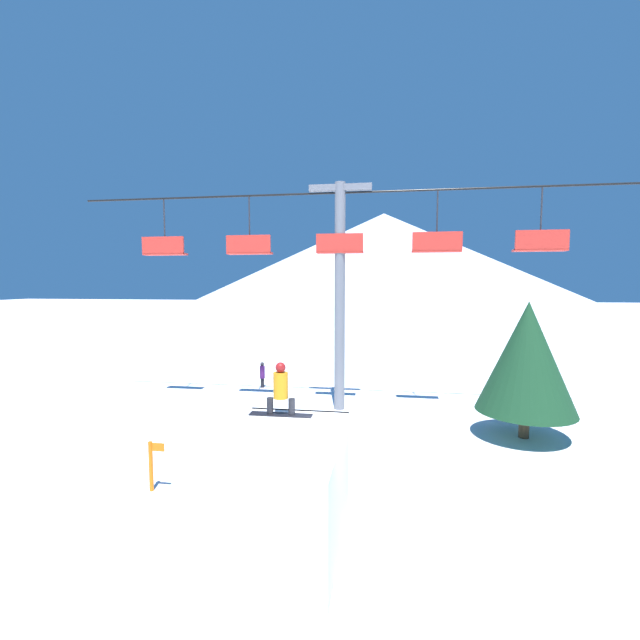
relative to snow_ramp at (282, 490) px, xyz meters
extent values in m
plane|color=white|center=(1.23, 0.42, -1.06)|extent=(220.00, 220.00, 0.00)
cone|color=silver|center=(1.23, 79.36, 8.28)|extent=(80.73, 80.73, 18.67)
cube|color=white|center=(0.00, 0.00, 0.00)|extent=(2.25, 3.48, 2.11)
cube|color=silver|center=(0.00, 1.69, 1.03)|extent=(2.25, 0.10, 0.06)
cube|color=black|center=(-0.33, 1.26, 1.07)|extent=(1.39, 0.26, 0.03)
cylinder|color=black|center=(-0.57, 1.26, 1.26)|extent=(0.14, 0.14, 0.35)
cylinder|color=black|center=(-0.08, 1.26, 1.26)|extent=(0.14, 0.14, 0.35)
cylinder|color=orange|center=(-0.33, 1.26, 1.72)|extent=(0.32, 0.32, 0.57)
sphere|color=maroon|center=(-0.33, 1.26, 2.12)|extent=(0.22, 0.22, 0.22)
cylinder|color=slate|center=(0.13, 8.95, 3.36)|extent=(0.41, 0.41, 8.83)
cube|color=slate|center=(0.13, 8.95, 7.57)|extent=(2.40, 0.24, 0.24)
cylinder|color=black|center=(0.13, 8.95, 7.37)|extent=(21.28, 0.08, 0.08)
cylinder|color=#28282D|center=(-7.11, 8.95, 6.24)|extent=(0.06, 0.06, 2.25)
cube|color=red|center=(-7.11, 8.95, 5.12)|extent=(1.80, 0.44, 0.08)
cube|color=red|center=(-7.11, 8.77, 5.47)|extent=(1.80, 0.08, 0.70)
cylinder|color=#28282D|center=(-3.49, 8.95, 6.24)|extent=(0.06, 0.06, 2.25)
cube|color=red|center=(-3.49, 8.95, 5.12)|extent=(1.80, 0.44, 0.08)
cube|color=red|center=(-3.49, 8.77, 5.47)|extent=(1.80, 0.08, 0.70)
cylinder|color=#28282D|center=(0.13, 8.95, 6.24)|extent=(0.06, 0.06, 2.25)
cube|color=red|center=(0.13, 8.95, 5.12)|extent=(1.80, 0.44, 0.08)
cube|color=red|center=(0.13, 8.77, 5.47)|extent=(1.80, 0.08, 0.70)
cylinder|color=#28282D|center=(3.75, 8.95, 6.24)|extent=(0.06, 0.06, 2.25)
cube|color=red|center=(3.75, 8.95, 5.12)|extent=(1.80, 0.44, 0.08)
cube|color=red|center=(3.75, 8.77, 5.47)|extent=(1.80, 0.08, 0.70)
cylinder|color=#28282D|center=(7.36, 8.95, 6.24)|extent=(0.06, 0.06, 2.25)
cube|color=red|center=(7.36, 8.95, 5.12)|extent=(1.80, 0.44, 0.08)
cube|color=red|center=(7.36, 8.77, 5.47)|extent=(1.80, 0.08, 0.70)
cylinder|color=#4C3823|center=(6.38, 6.70, -0.62)|extent=(0.32, 0.32, 0.87)
cone|color=#14381E|center=(6.38, 6.70, 1.59)|extent=(3.07, 3.07, 3.56)
cylinder|color=orange|center=(-3.62, 1.54, -0.45)|extent=(0.10, 0.10, 1.22)
cube|color=orange|center=(-3.44, 1.54, 0.04)|extent=(0.36, 0.02, 0.20)
cylinder|color=black|center=(-3.90, 11.83, -0.83)|extent=(0.17, 0.17, 0.45)
cylinder|color=#471956|center=(-3.90, 11.83, -0.31)|extent=(0.24, 0.24, 0.60)
sphere|color=#232328|center=(-3.90, 11.83, 0.08)|extent=(0.18, 0.18, 0.18)
camera|label=1|loc=(1.92, -7.63, 3.95)|focal=24.00mm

